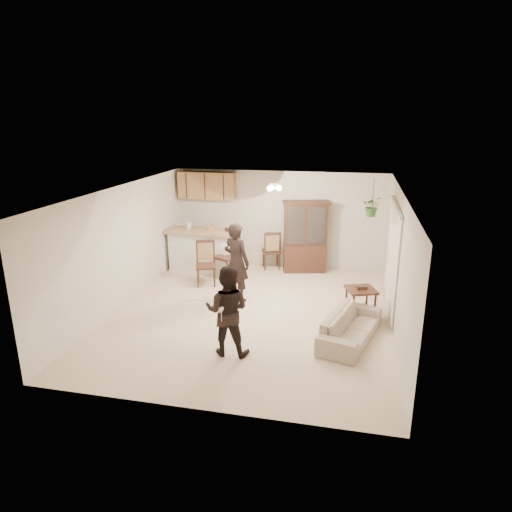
% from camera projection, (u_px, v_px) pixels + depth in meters
% --- Properties ---
extents(floor, '(6.50, 6.50, 0.00)m').
position_uv_depth(floor, '(252.00, 313.00, 9.26)').
color(floor, beige).
rests_on(floor, ground).
extents(ceiling, '(5.50, 6.50, 0.02)m').
position_uv_depth(ceiling, '(252.00, 191.00, 8.52)').
color(ceiling, silver).
rests_on(ceiling, wall_back).
extents(wall_back, '(5.50, 0.02, 2.50)m').
position_uv_depth(wall_back, '(279.00, 219.00, 11.92)').
color(wall_back, beige).
rests_on(wall_back, ground).
extents(wall_front, '(5.50, 0.02, 2.50)m').
position_uv_depth(wall_front, '(196.00, 326.00, 5.86)').
color(wall_front, beige).
rests_on(wall_front, ground).
extents(wall_left, '(0.02, 6.50, 2.50)m').
position_uv_depth(wall_left, '(123.00, 246.00, 9.45)').
color(wall_left, beige).
rests_on(wall_left, ground).
extents(wall_right, '(0.02, 6.50, 2.50)m').
position_uv_depth(wall_right, '(398.00, 264.00, 8.33)').
color(wall_right, beige).
rests_on(wall_right, ground).
extents(breakfast_bar, '(1.60, 0.55, 1.00)m').
position_uv_depth(breakfast_bar, '(202.00, 252.00, 11.68)').
color(breakfast_bar, silver).
rests_on(breakfast_bar, floor).
extents(bar_top, '(1.75, 0.70, 0.08)m').
position_uv_depth(bar_top, '(201.00, 231.00, 11.52)').
color(bar_top, tan).
rests_on(bar_top, breakfast_bar).
extents(upper_cabinets, '(1.50, 0.34, 0.70)m').
position_uv_depth(upper_cabinets, '(207.00, 185.00, 11.89)').
color(upper_cabinets, olive).
rests_on(upper_cabinets, wall_back).
extents(vertical_blinds, '(0.06, 2.30, 2.10)m').
position_uv_depth(vertical_blinds, '(392.00, 257.00, 9.22)').
color(vertical_blinds, silver).
rests_on(vertical_blinds, wall_right).
extents(ceiling_fixture, '(0.36, 0.36, 0.20)m').
position_uv_depth(ceiling_fixture, '(273.00, 187.00, 9.63)').
color(ceiling_fixture, '#FFEDBF').
rests_on(ceiling_fixture, ceiling).
extents(hanging_plant, '(0.43, 0.37, 0.48)m').
position_uv_depth(hanging_plant, '(372.00, 206.00, 10.48)').
color(hanging_plant, '#295020').
rests_on(hanging_plant, ceiling).
extents(plant_cord, '(0.01, 0.01, 0.65)m').
position_uv_depth(plant_cord, '(373.00, 192.00, 10.39)').
color(plant_cord, black).
rests_on(plant_cord, ceiling).
extents(sofa, '(1.22, 2.00, 0.73)m').
position_uv_depth(sofa, '(351.00, 321.00, 8.04)').
color(sofa, beige).
rests_on(sofa, floor).
extents(adult, '(0.77, 0.64, 1.80)m').
position_uv_depth(adult, '(236.00, 261.00, 9.67)').
color(adult, black).
rests_on(adult, floor).
extents(child, '(0.67, 0.53, 1.35)m').
position_uv_depth(child, '(227.00, 316.00, 7.52)').
color(child, black).
rests_on(child, floor).
extents(china_hutch, '(1.22, 0.69, 1.82)m').
position_uv_depth(china_hutch, '(305.00, 237.00, 11.53)').
color(china_hutch, '#311A12').
rests_on(china_hutch, floor).
extents(side_table, '(0.69, 0.69, 0.66)m').
position_uv_depth(side_table, '(360.00, 302.00, 9.01)').
color(side_table, '#311A12').
rests_on(side_table, floor).
extents(chair_bar, '(0.59, 0.59, 1.05)m').
position_uv_depth(chair_bar, '(206.00, 273.00, 10.75)').
color(chair_bar, '#311A12').
rests_on(chair_bar, floor).
extents(chair_hutch_left, '(0.71, 0.71, 1.19)m').
position_uv_depth(chair_hutch_left, '(227.00, 264.00, 11.24)').
color(chair_hutch_left, '#311A12').
rests_on(chair_hutch_left, floor).
extents(chair_hutch_right, '(0.56, 0.56, 1.01)m').
position_uv_depth(chair_hutch_right, '(271.00, 258.00, 11.93)').
color(chair_hutch_right, '#311A12').
rests_on(chair_hutch_right, floor).
extents(controller_adult, '(0.10, 0.16, 0.05)m').
position_uv_depth(controller_adult, '(224.00, 246.00, 9.23)').
color(controller_adult, white).
rests_on(controller_adult, adult).
extents(controller_child, '(0.04, 0.13, 0.04)m').
position_uv_depth(controller_child, '(221.00, 310.00, 7.10)').
color(controller_child, white).
rests_on(controller_child, child).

